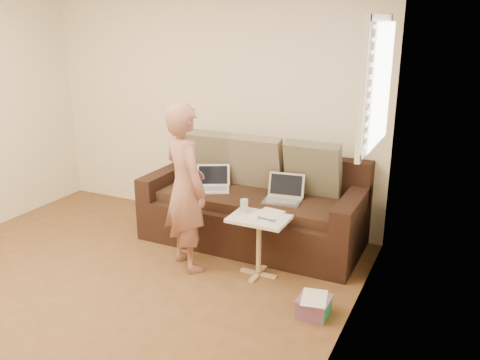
{
  "coord_description": "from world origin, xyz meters",
  "views": [
    {
      "loc": [
        2.69,
        -2.52,
        2.17
      ],
      "look_at": [
        0.8,
        1.4,
        0.78
      ],
      "focal_mm": 37.14,
      "sensor_mm": 36.0,
      "label": 1
    }
  ],
  "objects": [
    {
      "name": "pillow_left",
      "position": [
        0.16,
        2.0,
        0.79
      ],
      "size": [
        0.55,
        0.29,
        0.57
      ],
      "primitive_type": null,
      "rotation": [
        0.28,
        0.0,
        0.0
      ],
      "color": "brown",
      "rests_on": "sofa"
    },
    {
      "name": "wall_back",
      "position": [
        0.0,
        2.25,
        1.3
      ],
      "size": [
        4.0,
        0.0,
        4.0
      ],
      "primitive_type": "plane",
      "rotation": [
        1.57,
        0.0,
        0.0
      ],
      "color": "beige",
      "rests_on": "ground"
    },
    {
      "name": "pillow_right",
      "position": [
        1.31,
        1.99,
        0.79
      ],
      "size": [
        0.55,
        0.28,
        0.57
      ],
      "primitive_type": null,
      "rotation": [
        0.26,
        0.0,
        0.0
      ],
      "color": "brown",
      "rests_on": "sofa"
    },
    {
      "name": "wall_right",
      "position": [
        2.0,
        0.0,
        1.3
      ],
      "size": [
        0.0,
        4.5,
        4.5
      ],
      "primitive_type": "plane",
      "rotation": [
        1.57,
        0.0,
        -1.57
      ],
      "color": "beige",
      "rests_on": "ground"
    },
    {
      "name": "person",
      "position": [
        0.44,
        1.03,
        0.76
      ],
      "size": [
        0.67,
        0.61,
        1.53
      ],
      "primitive_type": "imported",
      "rotation": [
        0.0,
        0.0,
        2.59
      ],
      "color": "#965154",
      "rests_on": "ground"
    },
    {
      "name": "pillow_mid",
      "position": [
        0.71,
        1.99,
        0.79
      ],
      "size": [
        0.55,
        0.27,
        0.57
      ],
      "primitive_type": null,
      "rotation": [
        0.24,
        0.0,
        0.0
      ],
      "color": "#6B624C",
      "rests_on": "sofa"
    },
    {
      "name": "sofa",
      "position": [
        0.76,
        1.77,
        0.42
      ],
      "size": [
        2.2,
        0.95,
        0.85
      ],
      "primitive_type": null,
      "color": "black",
      "rests_on": "ground"
    },
    {
      "name": "drinking_glass",
      "position": [
        0.94,
        1.2,
        0.62
      ],
      "size": [
        0.07,
        0.07,
        0.12
      ],
      "primitive_type": null,
      "color": "silver",
      "rests_on": "side_table"
    },
    {
      "name": "paper_on_table",
      "position": [
        1.15,
        1.24,
        0.56
      ],
      "size": [
        0.25,
        0.33,
        0.0
      ],
      "primitive_type": null,
      "rotation": [
        0.0,
        0.0,
        -0.14
      ],
      "color": "white",
      "rests_on": "side_table"
    },
    {
      "name": "side_table",
      "position": [
        1.1,
        1.15,
        0.28
      ],
      "size": [
        0.51,
        0.35,
        0.56
      ],
      "primitive_type": null,
      "color": "silver",
      "rests_on": "ground"
    },
    {
      "name": "striped_box",
      "position": [
        1.75,
        0.74,
        0.08
      ],
      "size": [
        0.24,
        0.24,
        0.15
      ],
      "primitive_type": null,
      "color": "#CD1E85",
      "rests_on": "ground"
    },
    {
      "name": "laptop_white",
      "position": [
        0.34,
        1.7,
        0.52
      ],
      "size": [
        0.41,
        0.37,
        0.25
      ],
      "primitive_type": null,
      "rotation": [
        0.0,
        0.0,
        0.48
      ],
      "color": "white",
      "rests_on": "sofa"
    },
    {
      "name": "scissors",
      "position": [
        1.19,
        1.11,
        0.57
      ],
      "size": [
        0.2,
        0.16,
        0.02
      ],
      "primitive_type": null,
      "rotation": [
        0.0,
        0.0,
        0.35
      ],
      "color": "silver",
      "rests_on": "side_table"
    },
    {
      "name": "laptop_silver",
      "position": [
        1.11,
        1.68,
        0.52
      ],
      "size": [
        0.39,
        0.3,
        0.24
      ],
      "primitive_type": null,
      "rotation": [
        0.0,
        0.0,
        0.14
      ],
      "color": "#B7BABC",
      "rests_on": "sofa"
    },
    {
      "name": "window_blinds",
      "position": [
        1.95,
        1.5,
        1.7
      ],
      "size": [
        0.12,
        0.88,
        1.08
      ],
      "primitive_type": null,
      "color": "white",
      "rests_on": "wall_right"
    },
    {
      "name": "floor",
      "position": [
        0.0,
        0.0,
        0.0
      ],
      "size": [
        4.5,
        4.5,
        0.0
      ],
      "primitive_type": "plane",
      "color": "#533D1E",
      "rests_on": "ground"
    }
  ]
}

